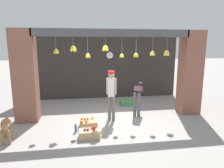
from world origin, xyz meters
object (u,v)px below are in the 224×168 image
Objects in this scene: shopkeeper at (111,92)px; wall_clock at (110,55)px; fruit_crate_apples at (90,133)px; worker_stooping at (138,94)px; produce_box_green at (127,102)px; dog at (6,126)px; fruit_crate_oranges at (88,124)px; water_bottle at (76,128)px.

wall_clock is at bearing -77.99° from shopkeeper.
shopkeeper is 2.92× the size of fruit_crate_apples.
worker_stooping is at bearing -139.28° from shopkeeper.
produce_box_green is at bearing -99.83° from shopkeeper.
dog is at bearing 178.09° from fruit_crate_apples.
wall_clock is (3.25, 4.09, 1.58)m from dog.
worker_stooping is at bearing 42.03° from fruit_crate_apples.
dog is 2.22m from fruit_crate_oranges.
wall_clock reaches higher than dog.
wall_clock reaches higher than produce_box_green.
worker_stooping reaches higher than water_bottle.
produce_box_green is (-0.14, 1.21, -0.64)m from worker_stooping.
produce_box_green is at bearing 111.96° from dog.
fruit_crate_oranges is (-0.79, -0.52, -0.86)m from shopkeeper.
dog reaches higher than water_bottle.
fruit_crate_apples is at bearing 76.21° from shopkeeper.
shopkeeper reaches higher than fruit_crate_apples.
shopkeeper is (2.90, 1.14, 0.54)m from dog.
fruit_crate_oranges is at bearing 91.72° from fruit_crate_apples.
fruit_crate_apples is 1.01× the size of produce_box_green.
fruit_crate_oranges is at bearing -126.99° from worker_stooping.
fruit_crate_oranges is 1.70× the size of wall_clock.
fruit_crate_oranges is at bearing -127.96° from produce_box_green.
fruit_crate_oranges reaches higher than produce_box_green.
water_bottle is (-0.36, -0.29, -0.00)m from fruit_crate_oranges.
worker_stooping is at bearing 27.26° from fruit_crate_oranges.
fruit_crate_oranges is at bearing 52.20° from shopkeeper.
shopkeeper is at bearing 57.46° from fruit_crate_apples.
produce_box_green is at bearing 52.04° from fruit_crate_oranges.
dog is 2.15m from fruit_crate_apples.
shopkeeper is at bearing -118.57° from produce_box_green.
wall_clock is (1.50, 3.76, 1.90)m from water_bottle.
fruit_crate_apples is 1.78× the size of wall_clock.
fruit_crate_apples is at bearing -88.28° from fruit_crate_oranges.
shopkeeper is 6.85× the size of water_bottle.
fruit_crate_oranges is 0.46m from water_bottle.
fruit_crate_oranges and fruit_crate_apples have the same top height.
dog is 1.53× the size of fruit_crate_apples.
worker_stooping reaches higher than dog.
shopkeeper is 2.04m from produce_box_green.
dog is 5.45m from wall_clock.
wall_clock reaches higher than worker_stooping.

